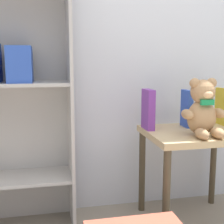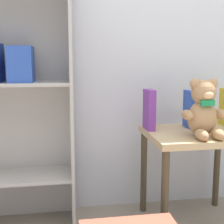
% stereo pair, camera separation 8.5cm
% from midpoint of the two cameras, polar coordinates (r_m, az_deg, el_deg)
% --- Properties ---
extents(wall_back, '(4.80, 0.06, 2.50)m').
position_cam_midpoint_polar(wall_back, '(2.10, 9.26, 17.05)').
color(wall_back, silver).
rests_on(wall_back, ground_plane).
extents(bookshelf_side, '(0.72, 0.30, 1.68)m').
position_cam_midpoint_polar(bookshelf_side, '(1.84, -17.49, 8.50)').
color(bookshelf_side, '#BCB7B2').
rests_on(bookshelf_side, ground_plane).
extents(display_table, '(0.56, 0.47, 0.56)m').
position_cam_midpoint_polar(display_table, '(1.88, 16.32, -6.23)').
color(display_table, tan).
rests_on(display_table, ground_plane).
extents(teddy_bear, '(0.24, 0.22, 0.31)m').
position_cam_midpoint_polar(teddy_bear, '(1.73, 17.77, 0.29)').
color(teddy_bear, tan).
rests_on(teddy_bear, display_table).
extents(book_standing_purple, '(0.04, 0.13, 0.24)m').
position_cam_midpoint_polar(book_standing_purple, '(1.84, 8.14, 0.42)').
color(book_standing_purple, purple).
rests_on(book_standing_purple, display_table).
extents(book_standing_blue, '(0.03, 0.11, 0.23)m').
position_cam_midpoint_polar(book_standing_blue, '(1.94, 15.09, 0.50)').
color(book_standing_blue, '#2D51B7').
rests_on(book_standing_blue, display_table).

